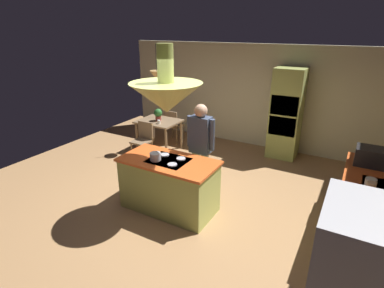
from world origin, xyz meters
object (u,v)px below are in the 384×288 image
Objects in this scene: oven_tower at (286,114)px; chair_facing_island at (143,138)px; potted_plant_on_table at (158,114)px; canister_sugar at (370,185)px; dining_table at (159,125)px; person_at_island at (201,144)px; microwave_on_counter at (372,157)px; chair_by_back_wall at (173,124)px; cup_on_table at (159,122)px; cooking_pot_on_cooktop at (155,156)px; kitchen_island at (169,184)px; canister_flour at (370,190)px.

oven_tower reaches higher than chair_facing_island.
canister_sugar reaches higher than potted_plant_on_table.
oven_tower is at bearing 22.21° from dining_table.
person_at_island reaches higher than microwave_on_counter.
chair_facing_island is at bearing 90.00° from chair_by_back_wall.
cup_on_table is 0.50× the size of cooking_pot_on_cooktop.
microwave_on_counter is 2.56× the size of cooking_pot_on_cooktop.
oven_tower is at bearing 69.52° from cooking_pot_on_cooktop.
kitchen_island is 0.89m from person_at_island.
microwave_on_counter is at bearing -46.51° from oven_tower.
chair_facing_island is at bearing -147.72° from oven_tower.
chair_by_back_wall is (0.00, 0.63, -0.14)m from dining_table.
kitchen_island is 3.22m from microwave_on_counter.
canister_sugar is at bearing -17.99° from cup_on_table.
microwave_on_counter is (0.00, 1.12, 0.03)m from canister_flour.
canister_flour reaches higher than kitchen_island.
potted_plant_on_table is at bearing -157.77° from oven_tower.
oven_tower is 3.36m from chair_facing_island.
person_at_island is 2.64m from canister_flour.
oven_tower is 2.71m from person_at_island.
potted_plant_on_table is at bearing -145.22° from dining_table.
kitchen_island is at bearing -170.55° from canister_sugar.
oven_tower is 3.43m from canister_flour.
kitchen_island is at bearing -108.74° from oven_tower.
canister_flour is (2.61, -0.39, 0.03)m from person_at_island.
canister_sugar is (4.55, -1.62, 0.07)m from potted_plant_on_table.
canister_flour is at bearing 151.81° from chair_by_back_wall.
potted_plant_on_table is 1.37× the size of canister_flour.
dining_table is 4.61m from microwave_on_counter.
person_at_island reaches higher than cooking_pot_on_cooktop.
canister_flour is (4.55, -1.80, 0.09)m from potted_plant_on_table.
oven_tower is 9.54× the size of canister_flour.
chair_facing_island is 1.00× the size of chair_by_back_wall.
potted_plant_on_table reaches higher than dining_table.
cooking_pot_on_cooktop is at bearing -171.98° from canister_flour.
cooking_pot_on_cooktop reaches higher than chair_by_back_wall.
cup_on_table is (0.15, 0.42, 0.30)m from chair_facing_island.
chair_facing_island is at bearing 179.17° from microwave_on_counter.
dining_table is 0.64m from chair_by_back_wall.
chair_by_back_wall is 3.28m from cooking_pot_on_cooktop.
kitchen_island is at bearing 121.95° from chair_by_back_wall.
canister_flour is at bearing -21.64° from potted_plant_on_table.
dining_table is 0.64m from chair_facing_island.
canister_flour is at bearing -90.00° from canister_sugar.
person_at_island is at bearing -36.35° from dining_table.
microwave_on_counter is (2.61, 0.73, 0.06)m from person_at_island.
oven_tower is at bearing 32.28° from chair_facing_island.
oven_tower is 23.17× the size of cup_on_table.
kitchen_island is 0.94× the size of person_at_island.
cup_on_table is at bearing 124.37° from cooking_pot_on_cooktop.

